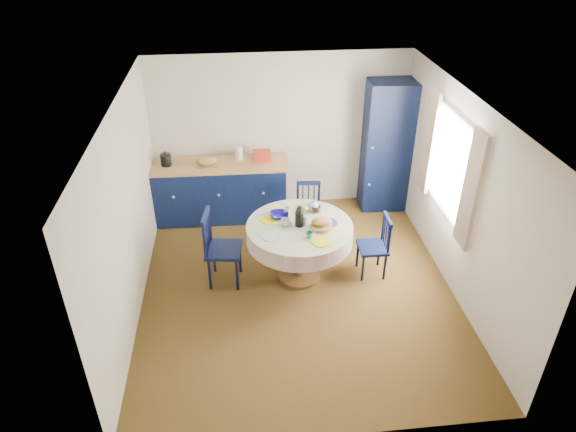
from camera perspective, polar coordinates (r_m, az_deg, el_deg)
The scene contains 17 objects.
floor at distance 6.85m, azimuth 1.03°, elevation -7.82°, with size 4.50×4.50×0.00m, color black.
ceiling at distance 5.61m, azimuth 1.28°, elevation 12.32°, with size 4.50×4.50×0.00m, color white.
wall_back at distance 8.14m, azimuth -0.85°, elevation 9.21°, with size 4.00×0.02×2.50m, color silver.
wall_left at distance 6.24m, azimuth -17.42°, elevation 0.18°, with size 0.02×4.50×2.50m, color silver.
wall_right at distance 6.66m, azimuth 18.48°, elevation 2.10°, with size 0.02×4.50×2.50m, color silver.
window at distance 6.76m, azimuth 17.57°, elevation 5.36°, with size 0.10×1.74×1.45m.
kitchen_counter at distance 8.13m, azimuth -7.62°, elevation 2.91°, with size 2.12×0.69×1.18m.
pantry_cabinet at distance 8.30m, azimuth 10.92°, elevation 7.58°, with size 0.76×0.56×2.10m.
dining_table at distance 6.60m, azimuth 1.34°, elevation -1.96°, with size 1.37×1.37×1.11m.
chair_left at distance 6.70m, azimuth -7.54°, elevation -3.52°, with size 0.50×0.52×1.04m.
chair_far at distance 7.59m, azimuth 2.32°, elevation 0.56°, with size 0.41×0.39×0.87m.
chair_right at distance 6.92m, azimuth 9.68°, elevation -3.27°, with size 0.38×0.39×0.88m.
mug_a at distance 6.49m, azimuth -0.28°, elevation -0.73°, with size 0.12×0.12×0.09m, color silver.
mug_b at distance 6.27m, azimuth 2.39°, elevation -2.12°, with size 0.09×0.09×0.08m, color #266E67.
mug_c at distance 6.78m, azimuth 3.15°, elevation 0.76°, with size 0.12×0.12×0.10m, color black.
mug_d at distance 6.75m, azimuth -0.19°, elevation 0.61°, with size 0.10×0.10×0.09m, color silver.
cobalt_bowl at distance 6.68m, azimuth -0.96°, elevation 0.08°, with size 0.24×0.24×0.06m, color #090469.
Camera 1 is at (-0.69, -5.25, 4.35)m, focal length 32.00 mm.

